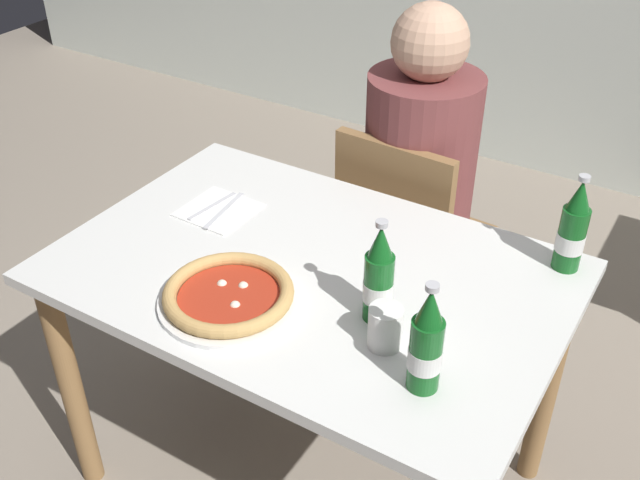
# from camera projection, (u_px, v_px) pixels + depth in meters

# --- Properties ---
(ground_plane) EXTENTS (8.00, 8.00, 0.00)m
(ground_plane) POSITION_uv_depth(u_px,v_px,m) (311.00, 472.00, 2.18)
(ground_plane) COLOR gray
(dining_table_main) EXTENTS (1.20, 0.80, 0.75)m
(dining_table_main) POSITION_uv_depth(u_px,v_px,m) (309.00, 305.00, 1.82)
(dining_table_main) COLOR silver
(dining_table_main) RESTS_ON ground_plane
(chair_behind_table) EXTENTS (0.42, 0.42, 0.85)m
(chair_behind_table) POSITION_uv_depth(u_px,v_px,m) (406.00, 236.00, 2.35)
(chair_behind_table) COLOR olive
(chair_behind_table) RESTS_ON ground_plane
(diner_seated) EXTENTS (0.34, 0.34, 1.21)m
(diner_seated) POSITION_uv_depth(u_px,v_px,m) (416.00, 202.00, 2.33)
(diner_seated) COLOR #2D3342
(diner_seated) RESTS_ON ground_plane
(pizza_margherita_near) EXTENTS (0.32, 0.32, 0.04)m
(pizza_margherita_near) POSITION_uv_depth(u_px,v_px,m) (229.00, 295.00, 1.64)
(pizza_margherita_near) COLOR white
(pizza_margherita_near) RESTS_ON dining_table_main
(beer_bottle_left) EXTENTS (0.07, 0.07, 0.25)m
(beer_bottle_left) POSITION_uv_depth(u_px,v_px,m) (426.00, 345.00, 1.38)
(beer_bottle_left) COLOR #14591E
(beer_bottle_left) RESTS_ON dining_table_main
(beer_bottle_center) EXTENTS (0.07, 0.07, 0.25)m
(beer_bottle_center) POSITION_uv_depth(u_px,v_px,m) (379.00, 279.00, 1.55)
(beer_bottle_center) COLOR #14591E
(beer_bottle_center) RESTS_ON dining_table_main
(beer_bottle_right) EXTENTS (0.07, 0.07, 0.25)m
(beer_bottle_right) POSITION_uv_depth(u_px,v_px,m) (573.00, 230.00, 1.70)
(beer_bottle_right) COLOR #14591E
(beer_bottle_right) RESTS_ON dining_table_main
(napkin_with_cutlery) EXTENTS (0.18, 0.19, 0.01)m
(napkin_with_cutlery) POSITION_uv_depth(u_px,v_px,m) (218.00, 210.00, 1.97)
(napkin_with_cutlery) COLOR white
(napkin_with_cutlery) RESTS_ON dining_table_main
(paper_cup) EXTENTS (0.07, 0.07, 0.09)m
(paper_cup) POSITION_uv_depth(u_px,v_px,m) (385.00, 327.00, 1.51)
(paper_cup) COLOR white
(paper_cup) RESTS_ON dining_table_main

